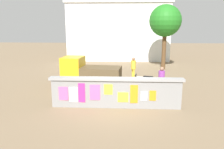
% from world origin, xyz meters
% --- Properties ---
extents(ground, '(60.00, 60.00, 0.00)m').
position_xyz_m(ground, '(0.00, 8.00, 0.00)').
color(ground, '#7A664C').
extents(poster_wall, '(6.21, 0.42, 1.43)m').
position_xyz_m(poster_wall, '(-0.01, -0.00, 0.74)').
color(poster_wall, gray).
rests_on(poster_wall, ground).
extents(auto_rickshaw_truck, '(3.75, 1.90, 1.85)m').
position_xyz_m(auto_rickshaw_truck, '(-1.85, 3.67, 0.90)').
color(auto_rickshaw_truck, black).
rests_on(auto_rickshaw_truck, ground).
extents(motorcycle, '(1.88, 0.67, 0.87)m').
position_xyz_m(motorcycle, '(1.65, 3.18, 0.46)').
color(motorcycle, black).
rests_on(motorcycle, ground).
extents(bicycle_near, '(1.69, 0.46, 0.95)m').
position_xyz_m(bicycle_near, '(0.74, 1.47, 0.36)').
color(bicycle_near, black).
rests_on(bicycle_near, ground).
extents(person_walking, '(0.46, 0.46, 1.62)m').
position_xyz_m(person_walking, '(2.38, 1.88, 0.99)').
color(person_walking, '#BF6626').
rests_on(person_walking, ground).
extents(person_bystander, '(0.46, 0.46, 1.62)m').
position_xyz_m(person_bystander, '(1.01, 5.42, 0.99)').
color(person_bystander, yellow).
rests_on(person_bystander, ground).
extents(tree_roadside, '(2.70, 2.70, 5.48)m').
position_xyz_m(tree_roadside, '(3.78, 9.75, 4.08)').
color(tree_roadside, brown).
rests_on(tree_roadside, ground).
extents(building_background, '(11.04, 6.56, 6.47)m').
position_xyz_m(building_background, '(-0.31, 16.61, 3.25)').
color(building_background, white).
rests_on(building_background, ground).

